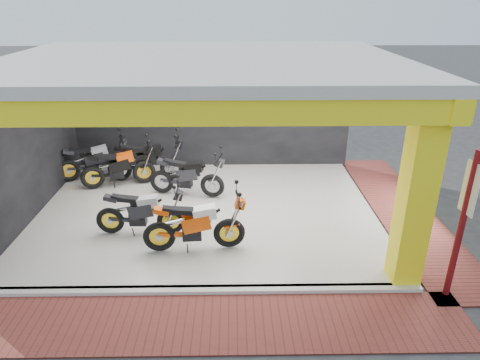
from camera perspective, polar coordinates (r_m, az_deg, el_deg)
The scene contains 18 objects.
ground at distance 8.74m, azimuth -5.19°, elevation -10.60°, with size 80.00×80.00×0.00m, color #2D2D30.
showroom_floor at distance 10.43m, azimuth -4.46°, elevation -4.22°, with size 8.00×6.00×0.10m, color silver.
showroom_ceiling at distance 9.33m, azimuth -5.16°, elevation 15.48°, with size 8.40×6.40×0.20m, color beige.
back_wall at distance 12.73m, azimuth -3.93°, elevation 9.15°, with size 8.20×0.20×3.50m, color black.
left_wall at distance 10.84m, azimuth -27.01°, elevation 4.06°, with size 0.20×6.20×3.50m, color black.
corner_column at distance 7.82m, azimuth 22.45°, elevation -2.00°, with size 0.50×0.50×3.50m, color yellow.
header_beam_front at distance 6.45m, azimuth -6.85°, elevation 9.14°, with size 8.40×0.30×0.40m, color yellow.
header_beam_right at distance 9.94m, azimuth 19.24°, elevation 13.04°, with size 0.30×6.40×0.40m, color yellow.
floor_kerb at distance 7.88m, azimuth -5.71°, elevation -14.44°, with size 8.00×0.20×0.10m, color silver.
paver_front at distance 7.31m, azimuth -6.18°, elevation -18.40°, with size 9.00×1.40×0.03m, color maroon.
paver_right at distance 11.22m, azimuth 20.89°, elevation -3.92°, with size 1.40×7.00×0.03m, color maroon.
signpost at distance 7.90m, azimuth 27.57°, elevation -4.85°, with size 0.11×0.38×2.72m.
moto_hero at distance 8.57m, azimuth -1.46°, elevation -5.26°, with size 2.16×0.80×1.32m, color #F5500A, non-canonical shape.
moto_row_a at distance 9.19m, azimuth -9.32°, elevation -3.81°, with size 2.02×0.75×1.23m, color black, non-canonical shape.
moto_row_b at distance 10.75m, azimuth -3.75°, elevation 0.72°, with size 2.09×0.77×1.28m, color black, non-canonical shape.
moto_row_c at distance 11.88m, azimuth -12.78°, elevation 2.41°, with size 2.08×0.77×1.27m, color black, non-canonical shape.
moto_row_d at distance 11.96m, azimuth -9.17°, elevation 3.07°, with size 2.21×0.82×1.35m, color black, non-canonical shape.
moto_row_e at distance 12.64m, azimuth -16.11°, elevation 3.31°, with size 2.05×0.76×1.25m, color black, non-canonical shape.
Camera 1 is at (0.66, -7.22, 4.87)m, focal length 32.00 mm.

